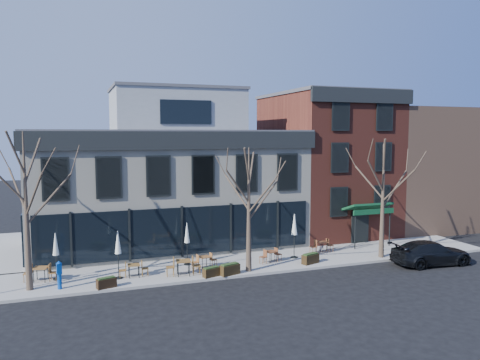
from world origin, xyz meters
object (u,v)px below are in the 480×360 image
object	(u,v)px
umbrella_0	(56,247)
parked_sedan	(431,253)
cafe_set_0	(41,273)
call_box	(59,274)

from	to	relation	value
umbrella_0	parked_sedan	bearing A→B (deg)	-10.64
cafe_set_0	umbrella_0	world-z (taller)	umbrella_0
call_box	umbrella_0	distance (m)	1.98
call_box	umbrella_0	xyz separation A→B (m)	(-0.18, 1.68, 1.03)
parked_sedan	cafe_set_0	distance (m)	22.51
parked_sedan	cafe_set_0	world-z (taller)	parked_sedan
parked_sedan	call_box	distance (m)	21.31
parked_sedan	cafe_set_0	size ratio (longest dim) A/B	2.77
parked_sedan	umbrella_0	world-z (taller)	umbrella_0
call_box	cafe_set_0	bearing A→B (deg)	120.59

